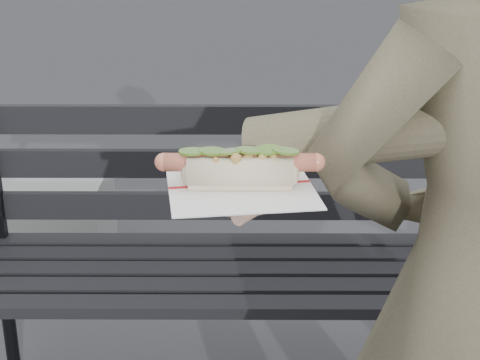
{
  "coord_description": "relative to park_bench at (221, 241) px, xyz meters",
  "views": [
    {
      "loc": [
        0.06,
        -1.0,
        1.4
      ],
      "look_at": [
        0.06,
        -0.09,
        1.05
      ],
      "focal_mm": 55.0,
      "sensor_mm": 36.0,
      "label": 1
    }
  ],
  "objects": [
    {
      "name": "park_bench",
      "position": [
        0.0,
        0.0,
        0.0
      ],
      "size": [
        1.5,
        0.44,
        0.88
      ],
      "color": "black",
      "rests_on": "ground"
    },
    {
      "name": "held_hotdog",
      "position": [
        0.24,
        -0.84,
        0.56
      ],
      "size": [
        0.62,
        0.32,
        0.2
      ],
      "color": "#43402C"
    }
  ]
}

